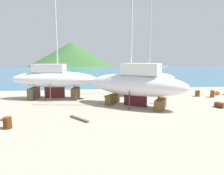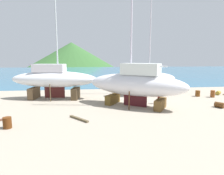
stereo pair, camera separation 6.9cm
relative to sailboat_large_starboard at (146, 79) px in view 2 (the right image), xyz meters
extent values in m
plane|color=gray|center=(-2.80, -6.45, -2.15)|extent=(46.72, 46.72, 0.00)
cube|color=#306789|center=(-2.80, 42.99, -2.15)|extent=(148.78, 75.53, 0.01)
cone|color=#335F2D|center=(-21.26, 129.53, -2.15)|extent=(118.05, 118.05, 33.91)
cube|color=#453B19|center=(2.34, 0.54, -1.70)|extent=(1.20, 2.43, 0.90)
cube|color=#48342D|center=(-2.26, -0.52, -1.70)|extent=(1.20, 2.43, 0.90)
cylinder|color=#4C311E|center=(-0.32, 1.57, -1.33)|extent=(0.12, 0.12, 1.63)
cylinder|color=#53341B|center=(0.40, -1.55, -1.33)|extent=(0.12, 0.12, 1.63)
ellipsoid|color=silver|center=(0.04, 0.01, -0.10)|extent=(9.86, 4.94, 2.08)
cube|color=#471619|center=(0.04, 0.01, -1.87)|extent=(2.23, 0.58, 1.46)
cube|color=silver|center=(-0.42, -0.10, 1.36)|extent=(3.71, 2.46, 1.04)
cylinder|color=silver|center=(0.50, 0.11, 7.18)|extent=(0.18, 0.18, 12.70)
cylinder|color=silver|center=(-1.11, -0.25, 1.74)|extent=(3.25, 0.86, 0.12)
cube|color=brown|center=(-9.47, -1.88, -1.46)|extent=(1.03, 2.38, 1.38)
cube|color=brown|center=(-14.66, -1.10, -1.46)|extent=(1.03, 2.38, 1.38)
cylinder|color=brown|center=(-11.84, 0.07, -1.12)|extent=(0.12, 0.12, 2.06)
cylinder|color=brown|center=(-12.30, -3.05, -1.12)|extent=(0.12, 0.12, 2.06)
ellipsoid|color=white|center=(-12.07, -1.49, 0.30)|extent=(10.80, 4.38, 1.95)
cube|color=#471917|center=(-12.07, -1.49, -1.35)|extent=(2.50, 0.45, 1.36)
cube|color=white|center=(-12.59, -1.41, 1.66)|extent=(3.99, 2.26, 0.97)
cylinder|color=silver|center=(-11.55, -1.57, 7.27)|extent=(0.18, 0.18, 12.18)
cylinder|color=silver|center=(-13.37, -1.30, 2.08)|extent=(3.65, 0.67, 0.13)
cube|color=brown|center=(-5.21, -4.86, -1.64)|extent=(1.92, 2.37, 1.02)
cube|color=brown|center=(-0.81, -7.85, -1.64)|extent=(1.92, 2.37, 1.02)
cylinder|color=brown|center=(-3.93, -7.72, -1.23)|extent=(0.12, 0.12, 1.83)
cylinder|color=brown|center=(-2.09, -5.00, -1.23)|extent=(0.12, 0.12, 1.83)
ellipsoid|color=silver|center=(-3.01, -6.36, 0.15)|extent=(10.47, 8.45, 2.32)
cube|color=#50191D|center=(-3.01, -6.36, -1.82)|extent=(2.15, 1.50, 1.62)
cube|color=silver|center=(-2.57, -6.66, 1.77)|extent=(4.17, 3.63, 1.16)
cylinder|color=silver|center=(-3.45, -6.06, 7.68)|extent=(0.19, 0.19, 12.98)
cylinder|color=#B8BEC4|center=(-1.91, -7.10, 2.09)|extent=(3.15, 2.20, 0.13)
cube|color=maroon|center=(-0.11, -5.65, -1.69)|extent=(0.39, 0.35, 0.91)
cube|color=#3C6955|center=(-0.11, -5.65, -0.96)|extent=(0.50, 0.43, 0.57)
sphere|color=tan|center=(-0.11, -5.65, -0.56)|extent=(0.22, 0.22, 0.22)
cylinder|color=brown|center=(8.03, -3.02, -1.69)|extent=(0.64, 0.64, 0.91)
cylinder|color=brown|center=(6.44, -2.25, -1.76)|extent=(0.66, 0.66, 0.78)
cylinder|color=olive|center=(9.84, -1.57, -1.88)|extent=(1.02, 1.00, 0.54)
cylinder|color=#532F13|center=(5.42, -8.00, -1.86)|extent=(0.93, 1.02, 0.57)
cylinder|color=#572C10|center=(-13.70, -11.59, -1.74)|extent=(0.62, 0.62, 0.82)
cube|color=brown|center=(-8.67, -10.23, -2.07)|extent=(1.64, 1.87, 0.15)
camera|label=1|loc=(-7.81, -25.71, 2.91)|focal=30.86mm
camera|label=2|loc=(-7.75, -25.72, 2.91)|focal=30.86mm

